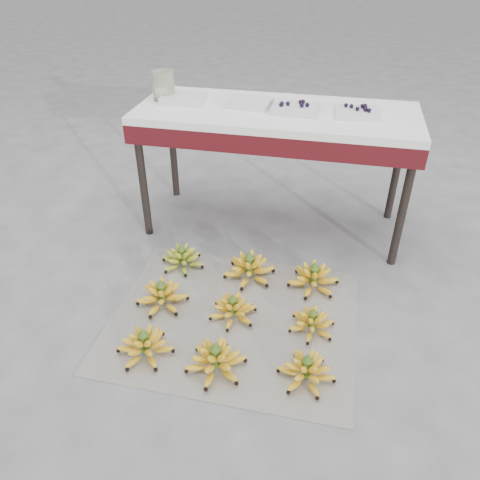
% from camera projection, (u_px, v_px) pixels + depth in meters
% --- Properties ---
extents(ground, '(60.00, 60.00, 0.00)m').
position_uv_depth(ground, '(254.00, 315.00, 2.46)').
color(ground, '#5D5D5F').
rests_on(ground, ground).
extents(newspaper_mat, '(1.26, 1.06, 0.01)m').
position_uv_depth(newspaper_mat, '(234.00, 319.00, 2.43)').
color(newspaper_mat, silver).
rests_on(newspaper_mat, ground).
extents(bunch_front_left, '(0.30, 0.30, 0.16)m').
position_uv_depth(bunch_front_left, '(145.00, 345.00, 2.20)').
color(bunch_front_left, gold).
rests_on(bunch_front_left, newspaper_mat).
extents(bunch_front_center, '(0.35, 0.35, 0.17)m').
position_uv_depth(bunch_front_center, '(216.00, 360.00, 2.12)').
color(bunch_front_center, gold).
rests_on(bunch_front_center, newspaper_mat).
extents(bunch_front_right, '(0.27, 0.27, 0.16)m').
position_uv_depth(bunch_front_right, '(306.00, 370.00, 2.08)').
color(bunch_front_right, gold).
rests_on(bunch_front_right, newspaper_mat).
extents(bunch_mid_left, '(0.35, 0.35, 0.17)m').
position_uv_depth(bunch_mid_left, '(162.00, 296.00, 2.49)').
color(bunch_mid_left, gold).
rests_on(bunch_mid_left, newspaper_mat).
extents(bunch_mid_center, '(0.29, 0.29, 0.15)m').
position_uv_depth(bunch_mid_center, '(233.00, 309.00, 2.41)').
color(bunch_mid_center, gold).
rests_on(bunch_mid_center, newspaper_mat).
extents(bunch_mid_right, '(0.29, 0.29, 0.14)m').
position_uv_depth(bunch_mid_right, '(312.00, 323.00, 2.34)').
color(bunch_mid_right, gold).
rests_on(bunch_mid_right, newspaper_mat).
extents(bunch_back_left, '(0.28, 0.28, 0.16)m').
position_uv_depth(bunch_back_left, '(182.00, 259.00, 2.78)').
color(bunch_back_left, olive).
rests_on(bunch_back_left, newspaper_mat).
extents(bunch_back_center, '(0.37, 0.37, 0.18)m').
position_uv_depth(bunch_back_center, '(249.00, 268.00, 2.69)').
color(bunch_back_center, gold).
rests_on(bunch_back_center, newspaper_mat).
extents(bunch_back_right, '(0.35, 0.35, 0.17)m').
position_uv_depth(bunch_back_right, '(313.00, 278.00, 2.62)').
color(bunch_back_right, gold).
rests_on(bunch_back_right, newspaper_mat).
extents(vendor_table, '(1.67, 0.67, 0.80)m').
position_uv_depth(vendor_table, '(276.00, 124.00, 2.81)').
color(vendor_table, black).
rests_on(vendor_table, ground).
extents(tray_far_left, '(0.27, 0.20, 0.04)m').
position_uv_depth(tray_far_left, '(183.00, 99.00, 2.86)').
color(tray_far_left, silver).
rests_on(tray_far_left, vendor_table).
extents(tray_left, '(0.27, 0.21, 0.04)m').
position_uv_depth(tray_left, '(250.00, 103.00, 2.80)').
color(tray_left, silver).
rests_on(tray_left, vendor_table).
extents(tray_right, '(0.27, 0.20, 0.07)m').
position_uv_depth(tray_right, '(295.00, 109.00, 2.71)').
color(tray_right, silver).
rests_on(tray_right, vendor_table).
extents(tray_far_right, '(0.26, 0.20, 0.06)m').
position_uv_depth(tray_far_right, '(357.00, 112.00, 2.65)').
color(tray_far_right, silver).
rests_on(tray_far_right, vendor_table).
extents(glass_jar, '(0.17, 0.17, 0.17)m').
position_uv_depth(glass_jar, '(164.00, 85.00, 2.88)').
color(glass_jar, beige).
rests_on(glass_jar, vendor_table).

